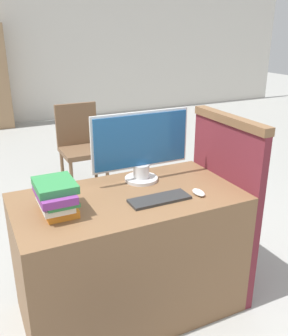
{
  "coord_description": "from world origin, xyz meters",
  "views": [
    {
      "loc": [
        -0.75,
        -1.42,
        1.68
      ],
      "look_at": [
        0.08,
        0.31,
        0.95
      ],
      "focal_mm": 40.0,
      "sensor_mm": 36.0,
      "label": 1
    }
  ],
  "objects": [
    {
      "name": "mouse",
      "position": [
        0.37,
        0.19,
        0.79
      ],
      "size": [
        0.05,
        0.1,
        0.03
      ],
      "color": "white",
      "rests_on": "desk"
    },
    {
      "name": "book_stack",
      "position": [
        -0.41,
        0.32,
        0.87
      ],
      "size": [
        0.19,
        0.28,
        0.17
      ],
      "color": "orange",
      "rests_on": "desk"
    },
    {
      "name": "far_chair",
      "position": [
        0.28,
        2.28,
        0.52
      ],
      "size": [
        0.44,
        0.44,
        0.92
      ],
      "rotation": [
        0.0,
        0.0,
        0.85
      ],
      "color": "brown",
      "rests_on": "ground_plane"
    },
    {
      "name": "carrel_divider",
      "position": [
        0.67,
        0.33,
        0.6
      ],
      "size": [
        0.07,
        0.66,
        1.18
      ],
      "color": "maroon",
      "rests_on": "ground_plane"
    },
    {
      "name": "keyboard",
      "position": [
        0.13,
        0.22,
        0.79
      ],
      "size": [
        0.34,
        0.13,
        0.02
      ],
      "color": "#2D2D2D",
      "rests_on": "desk"
    },
    {
      "name": "desk",
      "position": [
        0.0,
        0.34,
        0.39
      ],
      "size": [
        1.28,
        0.69,
        0.78
      ],
      "color": "brown",
      "rests_on": "ground_plane"
    },
    {
      "name": "monitor",
      "position": [
        0.16,
        0.52,
        1.0
      ],
      "size": [
        0.63,
        0.2,
        0.43
      ],
      "color": "silver",
      "rests_on": "desk"
    },
    {
      "name": "wall_back",
      "position": [
        0.0,
        5.71,
        1.4
      ],
      "size": [
        12.0,
        0.06,
        2.8
      ],
      "color": "beige",
      "rests_on": "ground_plane"
    }
  ]
}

